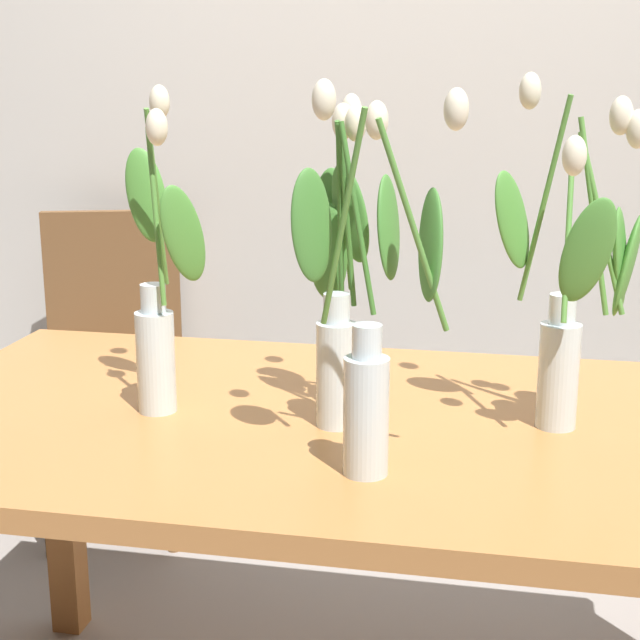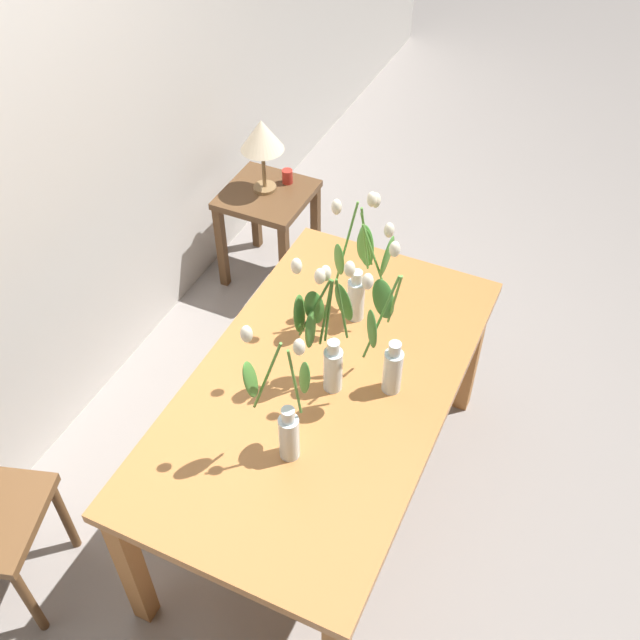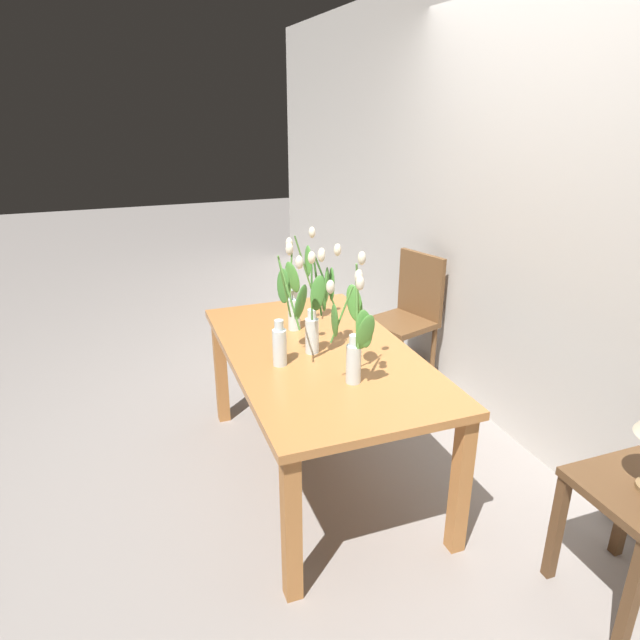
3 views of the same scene
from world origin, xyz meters
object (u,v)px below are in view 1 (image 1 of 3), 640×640
at_px(tulip_vase_1, 343,288).
at_px(tulip_vase_2, 158,305).
at_px(dining_table, 340,466).
at_px(tulip_vase_0, 369,345).
at_px(tulip_vase_3, 572,298).
at_px(dining_chair, 113,352).

distance_m(tulip_vase_1, tulip_vase_2, 0.33).
height_order(dining_table, tulip_vase_1, tulip_vase_1).
bearing_deg(tulip_vase_1, tulip_vase_0, -69.30).
distance_m(tulip_vase_1, tulip_vase_3, 0.38).
bearing_deg(dining_table, tulip_vase_1, -65.42).
distance_m(tulip_vase_0, dining_chair, 1.59).
xyz_separation_m(tulip_vase_3, dining_chair, (-1.24, 0.98, -0.44)).
height_order(tulip_vase_0, tulip_vase_2, tulip_vase_0).
height_order(tulip_vase_3, dining_chair, tulip_vase_3).
xyz_separation_m(dining_table, tulip_vase_2, (-0.32, -0.02, 0.28)).
bearing_deg(tulip_vase_0, dining_chair, 128.05).
xyz_separation_m(tulip_vase_1, tulip_vase_3, (0.37, 0.03, -0.01)).
relative_size(dining_table, dining_chair, 1.72).
xyz_separation_m(dining_table, dining_chair, (-0.86, 1.00, -0.12)).
distance_m(dining_table, tulip_vase_0, 0.36).
xyz_separation_m(tulip_vase_0, tulip_vase_1, (-0.08, 0.20, 0.04)).
bearing_deg(tulip_vase_3, tulip_vase_0, -142.56).
distance_m(tulip_vase_0, tulip_vase_2, 0.44).
bearing_deg(tulip_vase_1, dining_table, 114.58).
height_order(dining_table, dining_chair, dining_chair).
bearing_deg(tulip_vase_2, tulip_vase_3, 3.18).
distance_m(dining_table, tulip_vase_2, 0.43).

